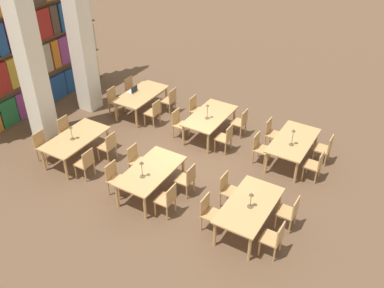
{
  "coord_description": "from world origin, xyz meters",
  "views": [
    {
      "loc": [
        -8.21,
        -5.15,
        7.14
      ],
      "look_at": [
        0.0,
        -0.26,
        0.66
      ],
      "focal_mm": 40.0,
      "sensor_mm": 36.0,
      "label": 1
    }
  ],
  "objects_px": {
    "chair_2": "(289,212)",
    "chair_23": "(132,89)",
    "chair_9": "(115,178)",
    "desk_lamp_0": "(251,198)",
    "chair_21": "(115,100)",
    "desk_lamp_3": "(207,109)",
    "laptop": "(133,91)",
    "chair_4": "(315,165)",
    "chair_15": "(196,109)",
    "chair_22": "(170,100)",
    "chair_14": "(240,122)",
    "pillar_left": "(25,41)",
    "chair_13": "(179,123)",
    "chair_6": "(325,148)",
    "chair_3": "(228,189)",
    "chair_5": "(260,147)",
    "chair_17": "(43,146)",
    "desk_lamp_4": "(71,130)",
    "desk_lamp_2": "(142,166)",
    "reading_table_3": "(210,117)",
    "chair_7": "(272,133)",
    "chair_0": "(274,238)",
    "reading_table_5": "(141,95)",
    "chair_10": "(187,179)",
    "chair_8": "(167,199)",
    "reading_table_0": "(249,207)",
    "reading_table_1": "(293,142)",
    "chair_18": "(108,146)",
    "pillar_center": "(78,20)",
    "chair_16": "(86,163)",
    "chair_12": "(225,137)",
    "chair_1": "(209,212)",
    "desk_lamp_1": "(293,134)",
    "reading_table_4": "(75,140)",
    "chair_20": "(154,112)",
    "chair_19": "(67,130)",
    "chair_11": "(137,160)"
  },
  "relations": [
    {
      "from": "chair_3",
      "to": "chair_15",
      "type": "relative_size",
      "value": 1.0
    },
    {
      "from": "desk_lamp_3",
      "to": "laptop",
      "type": "bearing_deg",
      "value": 85.25
    },
    {
      "from": "chair_1",
      "to": "chair_8",
      "type": "distance_m",
      "value": 1.06
    },
    {
      "from": "chair_6",
      "to": "reading_table_0",
      "type": "bearing_deg",
      "value": 167.84
    },
    {
      "from": "chair_19",
      "to": "chair_21",
      "type": "height_order",
      "value": "same"
    },
    {
      "from": "chair_2",
      "to": "chair_23",
      "type": "xyz_separation_m",
      "value": [
        3.06,
        6.78,
        0.0
      ]
    },
    {
      "from": "pillar_left",
      "to": "chair_1",
      "type": "relative_size",
      "value": 6.9
    },
    {
      "from": "pillar_left",
      "to": "chair_13",
      "type": "height_order",
      "value": "pillar_left"
    },
    {
      "from": "chair_20",
      "to": "desk_lamp_0",
      "type": "bearing_deg",
      "value": -121.0
    },
    {
      "from": "chair_4",
      "to": "laptop",
      "type": "xyz_separation_m",
      "value": [
        0.48,
        6.26,
        0.3
      ]
    },
    {
      "from": "desk_lamp_0",
      "to": "desk_lamp_2",
      "type": "distance_m",
      "value": 2.68
    },
    {
      "from": "chair_3",
      "to": "chair_5",
      "type": "height_order",
      "value": "same"
    },
    {
      "from": "desk_lamp_1",
      "to": "reading_table_3",
      "type": "xyz_separation_m",
      "value": [
        0.26,
        2.62,
        -0.41
      ]
    },
    {
      "from": "chair_0",
      "to": "reading_table_5",
      "type": "bearing_deg",
      "value": 59.85
    },
    {
      "from": "chair_21",
      "to": "desk_lamp_2",
      "type": "bearing_deg",
      "value": 47.94
    },
    {
      "from": "chair_10",
      "to": "chair_15",
      "type": "height_order",
      "value": "same"
    },
    {
      "from": "chair_12",
      "to": "laptop",
      "type": "xyz_separation_m",
      "value": [
        0.52,
        3.66,
        0.3
      ]
    },
    {
      "from": "desk_lamp_1",
      "to": "chair_11",
      "type": "distance_m",
      "value": 4.17
    },
    {
      "from": "chair_1",
      "to": "chair_16",
      "type": "height_order",
      "value": "same"
    },
    {
      "from": "chair_0",
      "to": "reading_table_5",
      "type": "relative_size",
      "value": 0.47
    },
    {
      "from": "chair_19",
      "to": "pillar_left",
      "type": "bearing_deg",
      "value": -90.82
    },
    {
      "from": "chair_2",
      "to": "chair_9",
      "type": "bearing_deg",
      "value": 104.17
    },
    {
      "from": "desk_lamp_2",
      "to": "reading_table_3",
      "type": "xyz_separation_m",
      "value": [
        3.39,
        0.02,
        -0.39
      ]
    },
    {
      "from": "chair_13",
      "to": "chair_6",
      "type": "bearing_deg",
      "value": 102.42
    },
    {
      "from": "chair_8",
      "to": "chair_15",
      "type": "xyz_separation_m",
      "value": [
        4.04,
        1.58,
        0.0
      ]
    },
    {
      "from": "chair_14",
      "to": "pillar_left",
      "type": "bearing_deg",
      "value": 120.51
    },
    {
      "from": "desk_lamp_3",
      "to": "chair_18",
      "type": "xyz_separation_m",
      "value": [
        -2.31,
        1.84,
        -0.58
      ]
    },
    {
      "from": "chair_4",
      "to": "reading_table_1",
      "type": "bearing_deg",
      "value": 60.41
    },
    {
      "from": "desk_lamp_1",
      "to": "reading_table_4",
      "type": "distance_m",
      "value": 5.88
    },
    {
      "from": "reading_table_1",
      "to": "chair_8",
      "type": "distance_m",
      "value": 3.96
    },
    {
      "from": "chair_10",
      "to": "desk_lamp_3",
      "type": "bearing_deg",
      "value": 17.77
    },
    {
      "from": "chair_1",
      "to": "chair_14",
      "type": "distance_m",
      "value": 4.06
    },
    {
      "from": "chair_13",
      "to": "chair_21",
      "type": "relative_size",
      "value": 1.0
    },
    {
      "from": "chair_1",
      "to": "desk_lamp_1",
      "type": "bearing_deg",
      "value": 166.41
    },
    {
      "from": "chair_7",
      "to": "reading_table_3",
      "type": "xyz_separation_m",
      "value": [
        -0.43,
        1.82,
        0.18
      ]
    },
    {
      "from": "desk_lamp_1",
      "to": "chair_22",
      "type": "bearing_deg",
      "value": 79.32
    },
    {
      "from": "chair_1",
      "to": "chair_19",
      "type": "xyz_separation_m",
      "value": [
        0.89,
        5.23,
        0.0
      ]
    },
    {
      "from": "chair_8",
      "to": "chair_23",
      "type": "bearing_deg",
      "value": 45.45
    },
    {
      "from": "pillar_left",
      "to": "chair_16",
      "type": "distance_m",
      "value": 3.69
    },
    {
      "from": "chair_2",
      "to": "desk_lamp_2",
      "type": "relative_size",
      "value": 1.89
    },
    {
      "from": "pillar_center",
      "to": "chair_5",
      "type": "distance_m",
      "value": 6.66
    },
    {
      "from": "chair_9",
      "to": "chair_5",
      "type": "bearing_deg",
      "value": 140.24
    },
    {
      "from": "chair_17",
      "to": "desk_lamp_4",
      "type": "xyz_separation_m",
      "value": [
        0.38,
        -0.78,
        0.54
      ]
    },
    {
      "from": "chair_17",
      "to": "reading_table_5",
      "type": "distance_m",
      "value": 3.6
    },
    {
      "from": "desk_lamp_4",
      "to": "chair_3",
      "type": "bearing_deg",
      "value": -82.78
    },
    {
      "from": "desk_lamp_0",
      "to": "chair_21",
      "type": "relative_size",
      "value": 0.46
    },
    {
      "from": "reading_table_0",
      "to": "reading_table_1",
      "type": "height_order",
      "value": "same"
    },
    {
      "from": "chair_15",
      "to": "chair_22",
      "type": "xyz_separation_m",
      "value": [
        0.07,
        1.04,
        0.0
      ]
    },
    {
      "from": "desk_lamp_4",
      "to": "chair_10",
      "type": "bearing_deg",
      "value": -83.39
    },
    {
      "from": "chair_7",
      "to": "chair_15",
      "type": "bearing_deg",
      "value": -91.9
    }
  ]
}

